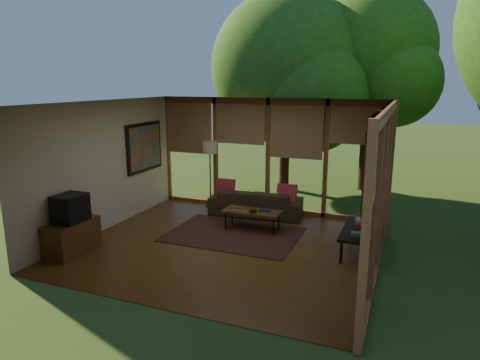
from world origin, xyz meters
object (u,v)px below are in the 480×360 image
at_px(floor_lamp, 210,151).
at_px(side_console, 360,231).
at_px(sofa, 256,202).
at_px(coffee_table, 252,212).
at_px(television, 70,208).
at_px(media_cabinet, 72,237).

height_order(floor_lamp, side_console, floor_lamp).
bearing_deg(sofa, coffee_table, 99.25).
height_order(sofa, television, television).
distance_m(sofa, media_cabinet, 4.11).
bearing_deg(television, sofa, 55.31).
distance_m(coffee_table, side_console, 2.28).
bearing_deg(side_console, media_cabinet, -158.22).
relative_size(television, floor_lamp, 0.33).
distance_m(sofa, side_console, 2.89).
relative_size(floor_lamp, side_console, 1.18).
height_order(floor_lamp, coffee_table, floor_lamp).
bearing_deg(coffee_table, media_cabinet, -137.93).
distance_m(television, side_console, 5.24).
height_order(sofa, side_console, sofa).
bearing_deg(sofa, media_cabinet, 49.06).
distance_m(sofa, coffee_table, 1.04).
xyz_separation_m(television, side_console, (4.85, 1.95, -0.44)).
bearing_deg(television, floor_lamp, 74.32).
xyz_separation_m(coffee_table, side_console, (2.24, -0.42, 0.02)).
height_order(media_cabinet, floor_lamp, floor_lamp).
distance_m(floor_lamp, side_console, 4.30).
distance_m(media_cabinet, coffee_table, 3.54).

